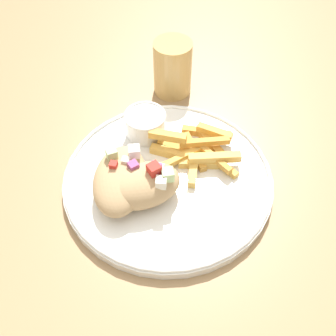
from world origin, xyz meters
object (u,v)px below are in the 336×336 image
object	(u,v)px
pita_sandwich_near	(144,185)
fries_pile	(198,150)
pita_sandwich_far	(120,179)
sauce_ramekin	(145,123)
water_glass	(173,70)
plate	(168,178)

from	to	relation	value
pita_sandwich_near	fries_pile	world-z (taller)	pita_sandwich_near
pita_sandwich_near	pita_sandwich_far	size ratio (longest dim) A/B	0.89
fries_pile	sauce_ramekin	size ratio (longest dim) A/B	2.06
fries_pile	water_glass	xyz separation A→B (m)	(0.09, 0.16, 0.02)
pita_sandwich_far	sauce_ramekin	bearing A→B (deg)	-12.01
fries_pile	sauce_ramekin	xyz separation A→B (m)	(-0.03, 0.09, 0.01)
pita_sandwich_far	sauce_ramekin	size ratio (longest dim) A/B	2.11
plate	pita_sandwich_near	distance (m)	0.06
water_glass	pita_sandwich_near	bearing A→B (deg)	-142.06
fries_pile	pita_sandwich_far	bearing A→B (deg)	167.67
pita_sandwich_near	water_glass	bearing A→B (deg)	60.03
plate	pita_sandwich_far	bearing A→B (deg)	156.58
fries_pile	sauce_ramekin	world-z (taller)	sauce_ramekin
fries_pile	sauce_ramekin	distance (m)	0.10
plate	sauce_ramekin	world-z (taller)	sauce_ramekin
plate	fries_pile	world-z (taller)	fries_pile
pita_sandwich_near	pita_sandwich_far	distance (m)	0.04
plate	fries_pile	xyz separation A→B (m)	(0.06, 0.00, 0.02)
fries_pile	water_glass	bearing A→B (deg)	59.62
sauce_ramekin	water_glass	xyz separation A→B (m)	(0.12, 0.06, 0.01)
water_glass	sauce_ramekin	bearing A→B (deg)	-151.99
plate	sauce_ramekin	xyz separation A→B (m)	(0.03, 0.09, 0.03)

